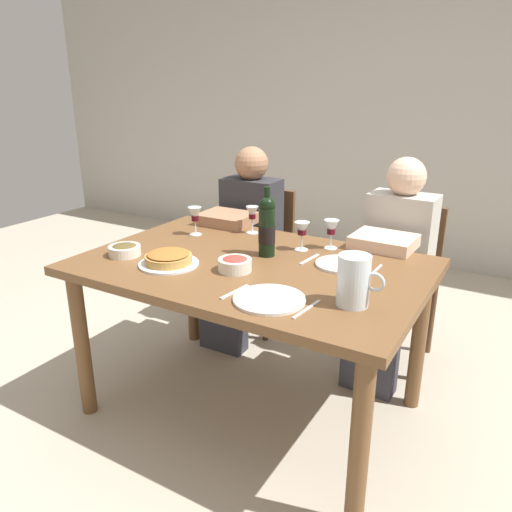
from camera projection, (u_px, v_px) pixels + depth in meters
ground_plane at (252, 407)px, 2.44m from camera, size 8.00×8.00×0.00m
back_wall at (411, 97)px, 4.05m from camera, size 8.00×0.10×2.80m
dining_table at (252, 282)px, 2.22m from camera, size 1.50×1.00×0.76m
wine_bottle at (267, 226)px, 2.23m from camera, size 0.08×0.08×0.32m
water_pitcher at (354, 283)px, 1.74m from camera, size 0.17×0.12×0.19m
baked_tart at (169, 259)px, 2.15m from camera, size 0.26×0.26×0.06m
salad_bowl at (235, 264)px, 2.08m from camera, size 0.14×0.14×0.06m
olive_bowl at (125, 250)px, 2.27m from camera, size 0.15×0.15×0.06m
wine_glass_left_diner at (331, 229)px, 2.34m from camera, size 0.07×0.07×0.14m
wine_glass_right_diner at (252, 214)px, 2.58m from camera, size 0.07×0.07×0.14m
wine_glass_centre at (195, 216)px, 2.55m from camera, size 0.07×0.07×0.15m
wine_glass_spare at (302, 230)px, 2.32m from camera, size 0.07×0.07×0.14m
dinner_plate_left_setting at (341, 264)px, 2.15m from camera, size 0.22×0.22×0.01m
dinner_plate_right_setting at (269, 299)px, 1.80m from camera, size 0.27×0.27×0.01m
fork_left_setting at (310, 259)px, 2.22m from camera, size 0.03×0.16×0.00m
knife_left_setting at (375, 271)px, 2.08m from camera, size 0.01×0.18×0.00m
knife_right_setting at (307, 309)px, 1.73m from camera, size 0.03×0.18×0.00m
spoon_right_setting at (235, 292)px, 1.87m from camera, size 0.03×0.16×0.00m
chair_left at (261, 248)px, 3.20m from camera, size 0.41×0.41×0.87m
diner_left at (242, 240)px, 2.97m from camera, size 0.34×0.51×1.16m
chair_right at (402, 273)px, 2.79m from camera, size 0.41×0.41×0.87m
diner_right at (391, 265)px, 2.56m from camera, size 0.35×0.51×1.16m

